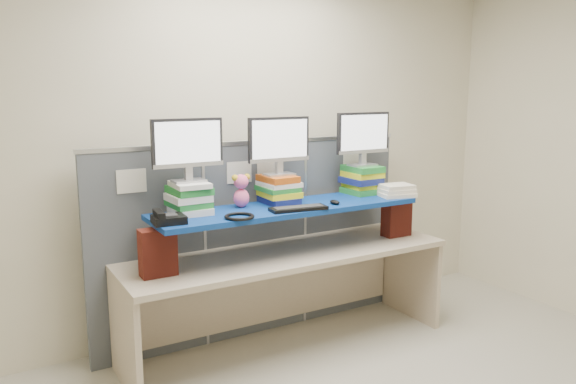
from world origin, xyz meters
TOP-DOWN VIEW (x-y plane):
  - room at (0.00, 0.00)m, footprint 5.00×4.00m
  - cubicle_partition at (-0.00, 1.78)m, footprint 2.60×0.06m
  - desk at (0.07, 1.41)m, footprint 2.45×0.72m
  - brick_pier_left at (-0.91, 1.36)m, footprint 0.22×0.12m
  - brick_pier_right at (1.05, 1.36)m, footprint 0.22×0.12m
  - blue_board at (0.07, 1.41)m, footprint 1.98×0.50m
  - book_stack_left at (-0.63, 1.53)m, footprint 0.27×0.31m
  - book_stack_center at (0.06, 1.53)m, footprint 0.26×0.30m
  - book_stack_right at (0.82, 1.53)m, footprint 0.27×0.30m
  - monitor_left at (-0.63, 1.53)m, footprint 0.48×0.14m
  - monitor_center at (0.06, 1.53)m, footprint 0.48×0.14m
  - monitor_right at (0.82, 1.52)m, footprint 0.48×0.14m
  - keyboard at (0.06, 1.24)m, footprint 0.42×0.18m
  - mouse at (0.39, 1.28)m, footprint 0.09×0.11m
  - desk_phone at (-0.85, 1.33)m, footprint 0.21×0.20m
  - headset at (-0.40, 1.23)m, footprint 0.21×0.21m
  - plush_toy at (-0.24, 1.53)m, footprint 0.14×0.10m
  - binder_stack at (0.98, 1.29)m, footprint 0.30×0.26m

SIDE VIEW (x-z plane):
  - desk at x=0.07m, z-range 0.22..0.97m
  - cubicle_partition at x=0.00m, z-range 0.00..1.53m
  - brick_pier_left at x=-0.91m, z-range 0.74..1.05m
  - brick_pier_right at x=1.05m, z-range 0.74..1.05m
  - blue_board at x=0.07m, z-range 1.05..1.08m
  - headset at x=-0.40m, z-range 1.08..1.11m
  - keyboard at x=0.06m, z-range 1.08..1.11m
  - mouse at x=0.39m, z-range 1.08..1.12m
  - desk_phone at x=-0.85m, z-range 1.07..1.16m
  - binder_stack at x=0.98m, z-range 1.08..1.18m
  - book_stack_center at x=0.06m, z-range 1.08..1.29m
  - book_stack_left at x=-0.63m, z-range 1.08..1.30m
  - book_stack_right at x=0.82m, z-range 1.09..1.31m
  - plush_toy at x=-0.24m, z-range 1.09..1.32m
  - room at x=0.00m, z-range 0.00..2.80m
  - monitor_center at x=0.06m, z-range 1.32..1.74m
  - monitor_left at x=-0.63m, z-range 1.33..1.75m
  - monitor_right at x=0.82m, z-range 1.34..1.76m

